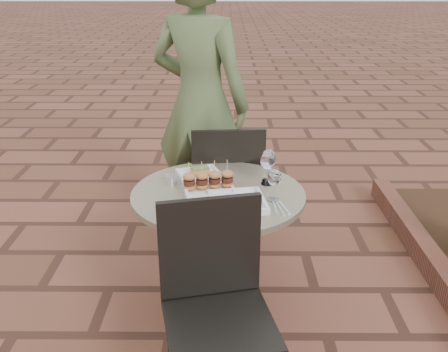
{
  "coord_description": "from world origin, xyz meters",
  "views": [
    {
      "loc": [
        0.3,
        -2.11,
        1.79
      ],
      "look_at": [
        0.28,
        0.24,
        0.82
      ],
      "focal_mm": 40.0,
      "sensor_mm": 36.0,
      "label": 1
    }
  ],
  "objects_px": {
    "chair_far": "(227,183)",
    "diner": "(200,104)",
    "cafe_table": "(218,234)",
    "plate_salmon": "(200,175)",
    "plate_sliders": "(208,184)",
    "chair_near": "(215,291)",
    "plate_tuna": "(237,202)"
  },
  "relations": [
    {
      "from": "chair_far",
      "to": "diner",
      "type": "bearing_deg",
      "value": -70.73
    },
    {
      "from": "cafe_table",
      "to": "chair_far",
      "type": "bearing_deg",
      "value": 85.33
    },
    {
      "from": "chair_far",
      "to": "diner",
      "type": "height_order",
      "value": "diner"
    },
    {
      "from": "diner",
      "to": "plate_salmon",
      "type": "bearing_deg",
      "value": 117.51
    },
    {
      "from": "chair_far",
      "to": "plate_sliders",
      "type": "xyz_separation_m",
      "value": [
        -0.1,
        -0.52,
        0.22
      ]
    },
    {
      "from": "cafe_table",
      "to": "chair_near",
      "type": "relative_size",
      "value": 0.97
    },
    {
      "from": "chair_near",
      "to": "plate_sliders",
      "type": "height_order",
      "value": "chair_near"
    },
    {
      "from": "chair_far",
      "to": "chair_near",
      "type": "distance_m",
      "value": 1.14
    },
    {
      "from": "diner",
      "to": "plate_tuna",
      "type": "xyz_separation_m",
      "value": [
        0.23,
        -1.09,
        -0.21
      ]
    },
    {
      "from": "plate_salmon",
      "to": "plate_sliders",
      "type": "relative_size",
      "value": 0.96
    },
    {
      "from": "cafe_table",
      "to": "plate_tuna",
      "type": "distance_m",
      "value": 0.32
    },
    {
      "from": "cafe_table",
      "to": "plate_tuna",
      "type": "relative_size",
      "value": 2.96
    },
    {
      "from": "diner",
      "to": "plate_salmon",
      "type": "distance_m",
      "value": 0.77
    },
    {
      "from": "plate_sliders",
      "to": "plate_tuna",
      "type": "bearing_deg",
      "value": -48.96
    },
    {
      "from": "chair_far",
      "to": "plate_tuna",
      "type": "xyz_separation_m",
      "value": [
        0.05,
        -0.69,
        0.2
      ]
    },
    {
      "from": "plate_sliders",
      "to": "chair_near",
      "type": "bearing_deg",
      "value": -85.53
    },
    {
      "from": "cafe_table",
      "to": "chair_near",
      "type": "distance_m",
      "value": 0.61
    },
    {
      "from": "chair_near",
      "to": "cafe_table",
      "type": "bearing_deg",
      "value": 76.93
    },
    {
      "from": "chair_far",
      "to": "plate_salmon",
      "type": "distance_m",
      "value": 0.43
    },
    {
      "from": "cafe_table",
      "to": "plate_salmon",
      "type": "relative_size",
      "value": 3.12
    },
    {
      "from": "cafe_table",
      "to": "diner",
      "type": "xyz_separation_m",
      "value": [
        -0.14,
        0.93,
        0.48
      ]
    },
    {
      "from": "diner",
      "to": "chair_far",
      "type": "bearing_deg",
      "value": 139.62
    },
    {
      "from": "chair_near",
      "to": "diner",
      "type": "xyz_separation_m",
      "value": [
        -0.13,
        1.54,
        0.41
      ]
    },
    {
      "from": "chair_far",
      "to": "plate_salmon",
      "type": "relative_size",
      "value": 3.22
    },
    {
      "from": "chair_near",
      "to": "plate_salmon",
      "type": "xyz_separation_m",
      "value": [
        -0.1,
        0.79,
        0.2
      ]
    },
    {
      "from": "plate_tuna",
      "to": "chair_near",
      "type": "bearing_deg",
      "value": -102.39
    },
    {
      "from": "plate_salmon",
      "to": "plate_sliders",
      "type": "bearing_deg",
      "value": -73.41
    },
    {
      "from": "chair_near",
      "to": "plate_salmon",
      "type": "relative_size",
      "value": 3.22
    },
    {
      "from": "cafe_table",
      "to": "diner",
      "type": "relative_size",
      "value": 0.47
    },
    {
      "from": "diner",
      "to": "plate_salmon",
      "type": "relative_size",
      "value": 6.65
    },
    {
      "from": "cafe_table",
      "to": "plate_sliders",
      "type": "relative_size",
      "value": 2.99
    },
    {
      "from": "plate_tuna",
      "to": "plate_salmon",
      "type": "bearing_deg",
      "value": 120.17
    }
  ]
}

